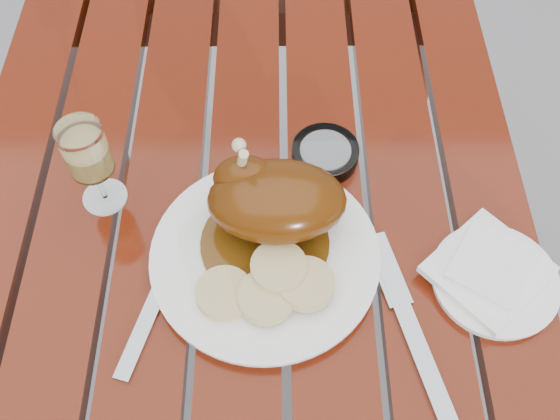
% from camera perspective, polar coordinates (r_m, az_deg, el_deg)
% --- Properties ---
extents(ground, '(60.00, 60.00, 0.00)m').
position_cam_1_polar(ground, '(1.53, -2.01, -17.78)').
color(ground, slate).
rests_on(ground, ground).
extents(table, '(0.80, 1.20, 0.75)m').
position_cam_1_polar(table, '(1.17, -2.57, -12.96)').
color(table, maroon).
rests_on(table, ground).
extents(dinner_plate, '(0.35, 0.35, 0.02)m').
position_cam_1_polar(dinner_plate, '(0.82, -1.38, -4.32)').
color(dinner_plate, white).
rests_on(dinner_plate, table).
extents(roast_duck, '(0.19, 0.18, 0.13)m').
position_cam_1_polar(roast_duck, '(0.79, -0.77, 0.94)').
color(roast_duck, '#502D09').
rests_on(roast_duck, dinner_plate).
extents(bread_dumplings, '(0.17, 0.11, 0.03)m').
position_cam_1_polar(bread_dumplings, '(0.77, -1.03, -6.90)').
color(bread_dumplings, tan).
rests_on(bread_dumplings, dinner_plate).
extents(wine_glass, '(0.08, 0.08, 0.15)m').
position_cam_1_polar(wine_glass, '(0.85, -16.78, 3.84)').
color(wine_glass, tan).
rests_on(wine_glass, table).
extents(side_plate, '(0.21, 0.21, 0.01)m').
position_cam_1_polar(side_plate, '(0.85, 19.02, -6.12)').
color(side_plate, white).
rests_on(side_plate, table).
extents(napkin, '(0.18, 0.18, 0.01)m').
position_cam_1_polar(napkin, '(0.84, 18.47, -5.16)').
color(napkin, white).
rests_on(napkin, side_plate).
extents(ashtray, '(0.11, 0.11, 0.02)m').
position_cam_1_polar(ashtray, '(0.91, 4.15, 5.16)').
color(ashtray, '#B2B7BC').
rests_on(ashtray, table).
extents(fork, '(0.07, 0.17, 0.01)m').
position_cam_1_polar(fork, '(0.80, -11.98, -9.57)').
color(fork, gray).
rests_on(fork, table).
extents(knife, '(0.08, 0.24, 0.01)m').
position_cam_1_polar(knife, '(0.79, 12.46, -12.02)').
color(knife, gray).
rests_on(knife, table).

